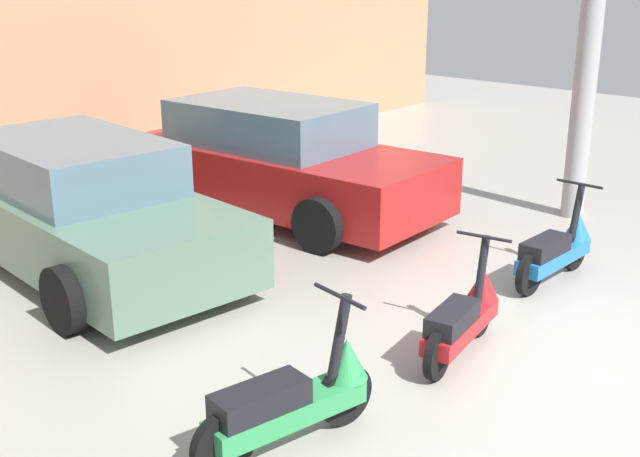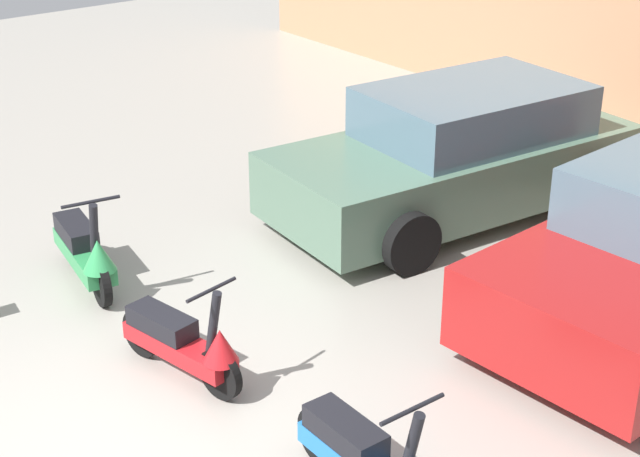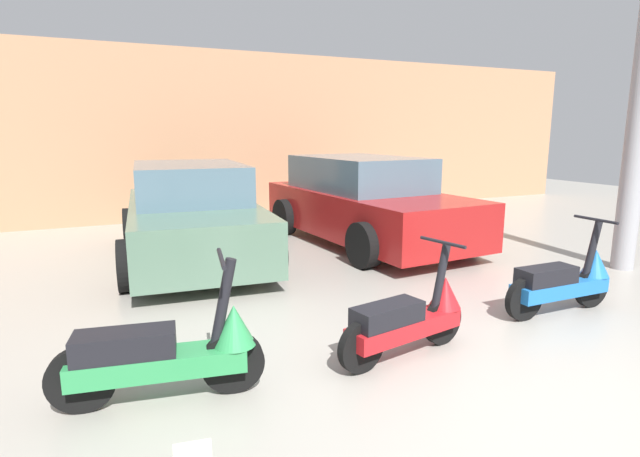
# 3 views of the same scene
# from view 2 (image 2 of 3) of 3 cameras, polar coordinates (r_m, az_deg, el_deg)

# --- Properties ---
(ground_plane) EXTENTS (28.00, 28.00, 0.00)m
(ground_plane) POSITION_cam_2_polar(r_m,az_deg,el_deg) (7.47, -11.38, -12.60)
(ground_plane) COLOR #9E998E
(scooter_front_left) EXTENTS (1.48, 0.58, 1.04)m
(scooter_front_left) POSITION_cam_2_polar(r_m,az_deg,el_deg) (9.59, -13.49, -1.25)
(scooter_front_left) COLOR black
(scooter_front_left) RESTS_ON ground_plane
(scooter_front_right) EXTENTS (1.37, 0.56, 0.96)m
(scooter_front_right) POSITION_cam_2_polar(r_m,az_deg,el_deg) (8.00, -7.92, -6.55)
(scooter_front_right) COLOR black
(scooter_front_right) RESTS_ON ground_plane
(car_rear_left) EXTENTS (2.30, 4.32, 1.42)m
(car_rear_left) POSITION_cam_2_polar(r_m,az_deg,el_deg) (10.95, 8.03, 4.31)
(car_rear_left) COLOR #51705B
(car_rear_left) RESTS_ON ground_plane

